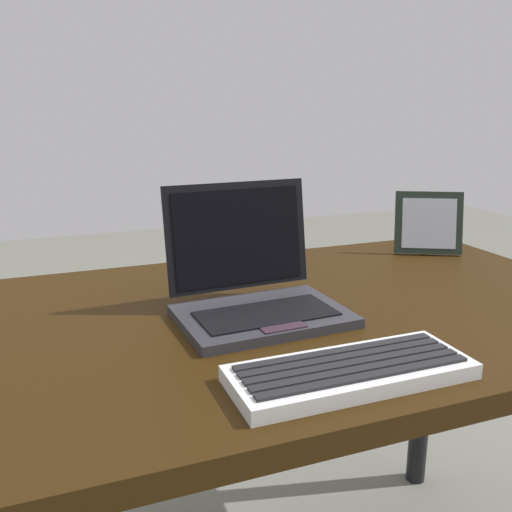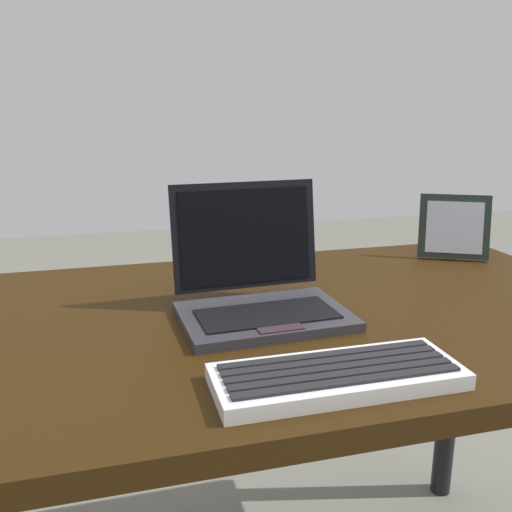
% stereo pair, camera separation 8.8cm
% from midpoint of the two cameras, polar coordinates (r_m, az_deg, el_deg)
% --- Properties ---
extents(desk, '(1.42, 0.74, 0.72)m').
position_cam_midpoint_polar(desk, '(1.00, -3.90, -10.42)').
color(desk, black).
rests_on(desk, ground).
extents(laptop_front, '(0.28, 0.24, 0.22)m').
position_cam_midpoint_polar(laptop_front, '(0.96, -2.76, -3.48)').
color(laptop_front, '#2C2C32').
rests_on(laptop_front, desk).
extents(external_keyboard, '(0.33, 0.12, 0.03)m').
position_cam_midpoint_polar(external_keyboard, '(0.75, 6.26, -11.65)').
color(external_keyboard, silver).
rests_on(external_keyboard, desk).
extents(photo_frame, '(0.16, 0.11, 0.15)m').
position_cam_midpoint_polar(photo_frame, '(1.39, 15.41, 3.20)').
color(photo_frame, black).
rests_on(photo_frame, desk).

